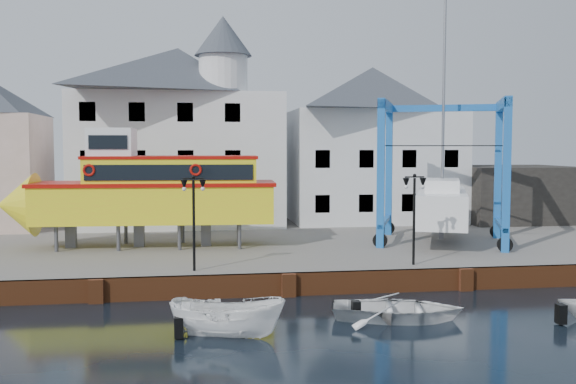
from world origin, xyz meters
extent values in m
plane|color=black|center=(0.00, 0.00, 0.00)|extent=(140.00, 140.00, 0.00)
cube|color=slate|center=(0.00, 11.00, 0.50)|extent=(44.00, 22.00, 1.00)
cube|color=brown|center=(0.00, 0.12, 0.50)|extent=(44.00, 0.25, 1.00)
cube|color=brown|center=(-8.00, -0.05, 0.50)|extent=(0.60, 0.36, 1.00)
cube|color=brown|center=(0.00, -0.05, 0.50)|extent=(0.60, 0.36, 1.00)
cube|color=brown|center=(8.00, -0.05, 0.50)|extent=(0.60, 0.36, 1.00)
cube|color=white|center=(-5.00, 18.50, 5.50)|extent=(14.00, 8.00, 9.00)
pyramid|color=#363D42|center=(-5.00, 18.50, 11.60)|extent=(14.00, 8.00, 3.20)
cube|color=black|center=(-10.50, 14.54, 2.60)|extent=(1.00, 0.08, 1.20)
cube|color=black|center=(-7.50, 14.54, 2.60)|extent=(1.00, 0.08, 1.20)
cube|color=black|center=(-4.50, 14.54, 2.60)|extent=(1.00, 0.08, 1.20)
cube|color=black|center=(-1.50, 14.54, 2.60)|extent=(1.00, 0.08, 1.20)
cube|color=black|center=(-10.50, 14.54, 5.60)|extent=(1.00, 0.08, 1.20)
cube|color=black|center=(-7.50, 14.54, 5.60)|extent=(1.00, 0.08, 1.20)
cube|color=black|center=(-4.50, 14.54, 5.60)|extent=(1.00, 0.08, 1.20)
cube|color=black|center=(-1.50, 14.54, 5.60)|extent=(1.00, 0.08, 1.20)
cube|color=black|center=(-10.50, 14.54, 8.60)|extent=(1.00, 0.08, 1.20)
cube|color=black|center=(-7.50, 14.54, 8.60)|extent=(1.00, 0.08, 1.20)
cube|color=black|center=(-4.50, 14.54, 8.60)|extent=(1.00, 0.08, 1.20)
cube|color=black|center=(-1.50, 14.54, 8.60)|extent=(1.00, 0.08, 1.20)
cylinder|color=white|center=(-2.00, 16.10, 11.20)|extent=(3.20, 3.20, 2.40)
cone|color=#363D42|center=(-2.00, 16.10, 13.70)|extent=(3.80, 3.80, 2.60)
cube|color=white|center=(9.00, 19.00, 5.00)|extent=(12.00, 8.00, 8.00)
pyramid|color=#363D42|center=(9.00, 19.00, 10.60)|extent=(12.00, 8.00, 3.20)
cube|color=black|center=(4.50, 15.04, 2.60)|extent=(1.00, 0.08, 1.20)
cube|color=black|center=(7.50, 15.04, 2.60)|extent=(1.00, 0.08, 1.20)
cube|color=black|center=(10.50, 15.04, 2.60)|extent=(1.00, 0.08, 1.20)
cube|color=black|center=(13.50, 15.04, 2.60)|extent=(1.00, 0.08, 1.20)
cube|color=black|center=(4.50, 15.04, 5.60)|extent=(1.00, 0.08, 1.20)
cube|color=black|center=(7.50, 15.04, 5.60)|extent=(1.00, 0.08, 1.20)
cube|color=black|center=(10.50, 15.04, 5.60)|extent=(1.00, 0.08, 1.20)
cube|color=black|center=(13.50, 15.04, 5.60)|extent=(1.00, 0.08, 1.20)
cube|color=black|center=(19.00, 17.00, 3.00)|extent=(8.00, 7.00, 4.00)
cylinder|color=black|center=(-4.00, 1.20, 3.00)|extent=(0.12, 0.12, 4.00)
cube|color=black|center=(-4.00, 1.20, 5.05)|extent=(0.90, 0.06, 0.06)
sphere|color=black|center=(-4.00, 1.20, 5.12)|extent=(0.16, 0.16, 0.16)
cone|color=black|center=(-4.40, 1.20, 4.78)|extent=(0.32, 0.32, 0.45)
sphere|color=white|center=(-4.40, 1.20, 4.60)|extent=(0.18, 0.18, 0.18)
cone|color=black|center=(-3.60, 1.20, 4.78)|extent=(0.32, 0.32, 0.45)
sphere|color=white|center=(-3.60, 1.20, 4.60)|extent=(0.18, 0.18, 0.18)
cylinder|color=black|center=(6.00, 1.20, 3.00)|extent=(0.12, 0.12, 4.00)
cube|color=black|center=(6.00, 1.20, 5.05)|extent=(0.90, 0.06, 0.06)
sphere|color=black|center=(6.00, 1.20, 5.12)|extent=(0.16, 0.16, 0.16)
cone|color=black|center=(5.60, 1.20, 4.78)|extent=(0.32, 0.32, 0.45)
sphere|color=white|center=(5.60, 1.20, 4.60)|extent=(0.18, 0.18, 0.18)
cone|color=black|center=(6.40, 1.20, 4.78)|extent=(0.32, 0.32, 0.45)
sphere|color=white|center=(6.40, 1.20, 4.60)|extent=(0.18, 0.18, 0.18)
cylinder|color=#59595E|center=(-11.06, 7.34, 1.68)|extent=(0.21, 0.21, 1.35)
cylinder|color=#59595E|center=(-10.94, 9.86, 1.68)|extent=(0.21, 0.21, 1.35)
cylinder|color=#59595E|center=(-7.92, 7.19, 1.68)|extent=(0.21, 0.21, 1.35)
cylinder|color=#59595E|center=(-7.79, 9.70, 1.68)|extent=(0.21, 0.21, 1.35)
cylinder|color=#59595E|center=(-4.77, 7.03, 1.68)|extent=(0.21, 0.21, 1.35)
cylinder|color=#59595E|center=(-4.64, 9.54, 1.68)|extent=(0.21, 0.21, 1.35)
cylinder|color=#59595E|center=(-1.62, 6.87, 1.68)|extent=(0.21, 0.21, 1.35)
cylinder|color=#59595E|center=(-1.50, 9.39, 1.68)|extent=(0.21, 0.21, 1.35)
cube|color=#59595E|center=(-10.55, 8.58, 1.68)|extent=(0.56, 0.48, 1.35)
cube|color=#59595E|center=(-6.95, 8.40, 1.68)|extent=(0.56, 0.48, 1.35)
cube|color=#59595E|center=(-3.36, 8.22, 1.68)|extent=(0.56, 0.48, 1.35)
cube|color=#F6F41B|center=(-6.05, 8.35, 3.34)|extent=(12.76, 4.05, 1.98)
cone|color=#F6F41B|center=(-13.34, 8.72, 3.34)|extent=(2.15, 3.51, 3.42)
cube|color=#AB1008|center=(-6.05, 8.35, 4.42)|extent=(13.03, 4.20, 0.20)
cube|color=#F6F41B|center=(-5.16, 8.31, 5.05)|extent=(9.14, 3.51, 1.44)
cube|color=black|center=(-5.23, 6.75, 5.10)|extent=(8.63, 0.49, 0.81)
cube|color=black|center=(-5.08, 9.87, 5.10)|extent=(8.63, 0.49, 0.81)
cube|color=#AB1008|center=(-5.16, 8.31, 5.85)|extent=(9.33, 3.61, 0.16)
cube|color=white|center=(-8.30, 8.47, 6.59)|extent=(2.45, 2.45, 1.64)
cube|color=black|center=(-8.36, 7.27, 6.66)|extent=(1.97, 0.16, 0.72)
torus|color=#AB1008|center=(-9.28, 6.90, 5.23)|extent=(0.64, 0.16, 0.63)
torus|color=#AB1008|center=(-3.89, 6.63, 5.23)|extent=(0.64, 0.16, 0.63)
cube|color=blue|center=(5.91, 6.26, 4.96)|extent=(0.51, 0.51, 7.92)
cylinder|color=black|center=(5.91, 6.26, 1.40)|extent=(0.84, 0.56, 0.79)
cube|color=blue|center=(7.87, 11.14, 4.96)|extent=(0.51, 0.51, 7.92)
cylinder|color=black|center=(7.87, 11.14, 1.40)|extent=(0.84, 0.56, 0.79)
cube|color=blue|center=(11.84, 3.87, 4.96)|extent=(0.51, 0.51, 7.92)
cylinder|color=black|center=(11.84, 3.87, 1.40)|extent=(0.84, 0.56, 0.79)
cube|color=blue|center=(13.80, 8.75, 4.96)|extent=(0.51, 0.51, 7.92)
cylinder|color=black|center=(13.80, 8.75, 1.40)|extent=(0.84, 0.56, 0.79)
cube|color=blue|center=(6.89, 8.70, 8.72)|extent=(2.48, 5.39, 0.55)
cube|color=blue|center=(6.89, 8.70, 2.13)|extent=(2.37, 5.35, 0.24)
cube|color=blue|center=(12.82, 6.31, 8.72)|extent=(2.48, 5.39, 0.55)
cube|color=blue|center=(12.82, 6.31, 2.13)|extent=(2.37, 5.35, 0.24)
cube|color=blue|center=(10.83, 9.94, 8.72)|extent=(6.44, 2.90, 0.40)
cube|color=white|center=(9.85, 7.50, 3.04)|extent=(5.58, 8.84, 1.81)
cone|color=white|center=(11.73, 12.17, 3.04)|extent=(3.09, 2.65, 2.60)
cube|color=#59595E|center=(9.85, 7.50, 1.74)|extent=(1.01, 1.99, 0.79)
cube|color=white|center=(9.64, 6.98, 4.28)|extent=(2.94, 3.82, 0.68)
cylinder|color=#99999E|center=(10.06, 8.03, 10.16)|extent=(0.21, 0.21, 12.44)
cube|color=black|center=(9.09, 5.61, 6.48)|extent=(5.78, 2.42, 0.05)
cube|color=black|center=(10.61, 9.39, 6.48)|extent=(5.78, 2.42, 0.05)
imported|color=white|center=(-2.92, -5.52, 0.00)|extent=(4.30, 2.69, 1.56)
imported|color=white|center=(3.50, -4.20, 0.00)|extent=(5.56, 4.56, 1.01)
camera|label=1|loc=(-3.94, -26.88, 6.45)|focal=40.00mm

